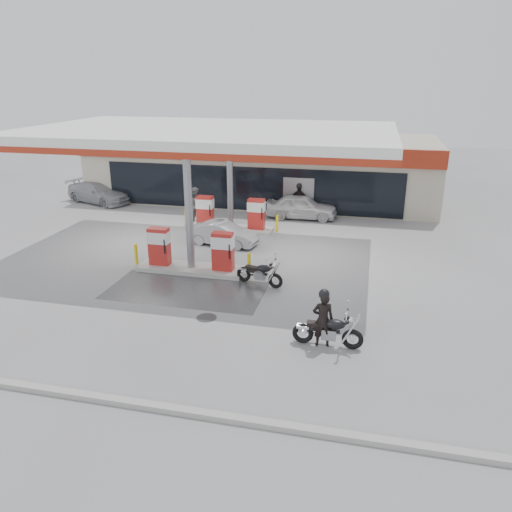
{
  "coord_description": "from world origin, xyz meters",
  "views": [
    {
      "loc": [
        7.13,
        -16.43,
        7.76
      ],
      "look_at": [
        2.99,
        1.17,
        1.2
      ],
      "focal_mm": 35.0,
      "sensor_mm": 36.0,
      "label": 1
    }
  ],
  "objects_px": {
    "sedan_white": "(301,207)",
    "biker_walking": "(299,200)",
    "pump_island_near": "(191,255)",
    "hatchback_silver": "(223,234)",
    "biker_main": "(323,319)",
    "parked_motorcycle": "(260,274)",
    "parked_car_left": "(99,192)",
    "main_motorcycle": "(329,331)",
    "attendant": "(196,205)",
    "pump_island_far": "(231,217)"
  },
  "relations": [
    {
      "from": "pump_island_far",
      "to": "main_motorcycle",
      "type": "relative_size",
      "value": 2.38
    },
    {
      "from": "biker_walking",
      "to": "parked_motorcycle",
      "type": "bearing_deg",
      "value": -87.53
    },
    {
      "from": "pump_island_near",
      "to": "main_motorcycle",
      "type": "xyz_separation_m",
      "value": [
        6.21,
        -4.93,
        -0.22
      ]
    },
    {
      "from": "parked_car_left",
      "to": "biker_walking",
      "type": "xyz_separation_m",
      "value": [
        13.04,
        -0.2,
        0.23
      ]
    },
    {
      "from": "biker_walking",
      "to": "pump_island_far",
      "type": "bearing_deg",
      "value": -126.79
    },
    {
      "from": "pump_island_far",
      "to": "biker_walking",
      "type": "relative_size",
      "value": 2.86
    },
    {
      "from": "hatchback_silver",
      "to": "biker_walking",
      "type": "xyz_separation_m",
      "value": [
        2.74,
        6.2,
        0.34
      ]
    },
    {
      "from": "pump_island_near",
      "to": "main_motorcycle",
      "type": "distance_m",
      "value": 7.94
    },
    {
      "from": "attendant",
      "to": "parked_car_left",
      "type": "distance_m",
      "value": 8.29
    },
    {
      "from": "pump_island_near",
      "to": "sedan_white",
      "type": "relative_size",
      "value": 1.28
    },
    {
      "from": "sedan_white",
      "to": "parked_motorcycle",
      "type": "bearing_deg",
      "value": 177.73
    },
    {
      "from": "parked_motorcycle",
      "to": "sedan_white",
      "type": "height_order",
      "value": "sedan_white"
    },
    {
      "from": "sedan_white",
      "to": "hatchback_silver",
      "type": "distance_m",
      "value": 6.35
    },
    {
      "from": "parked_motorcycle",
      "to": "hatchback_silver",
      "type": "height_order",
      "value": "hatchback_silver"
    },
    {
      "from": "pump_island_far",
      "to": "parked_car_left",
      "type": "distance_m",
      "value": 10.77
    },
    {
      "from": "main_motorcycle",
      "to": "hatchback_silver",
      "type": "height_order",
      "value": "hatchback_silver"
    },
    {
      "from": "parked_car_left",
      "to": "main_motorcycle",
      "type": "bearing_deg",
      "value": -113.08
    },
    {
      "from": "parked_motorcycle",
      "to": "sedan_white",
      "type": "bearing_deg",
      "value": 105.01
    },
    {
      "from": "biker_walking",
      "to": "sedan_white",
      "type": "bearing_deg",
      "value": -64.97
    },
    {
      "from": "pump_island_near",
      "to": "hatchback_silver",
      "type": "bearing_deg",
      "value": 85.13
    },
    {
      "from": "pump_island_far",
      "to": "parked_motorcycle",
      "type": "relative_size",
      "value": 2.58
    },
    {
      "from": "parked_motorcycle",
      "to": "pump_island_far",
      "type": "bearing_deg",
      "value": 130.68
    },
    {
      "from": "biker_main",
      "to": "sedan_white",
      "type": "xyz_separation_m",
      "value": [
        -2.72,
        14.13,
        -0.19
      ]
    },
    {
      "from": "pump_island_far",
      "to": "attendant",
      "type": "bearing_deg",
      "value": 156.33
    },
    {
      "from": "main_motorcycle",
      "to": "parked_car_left",
      "type": "distance_m",
      "value": 22.04
    },
    {
      "from": "main_motorcycle",
      "to": "parked_motorcycle",
      "type": "relative_size",
      "value": 1.08
    },
    {
      "from": "main_motorcycle",
      "to": "pump_island_near",
      "type": "bearing_deg",
      "value": 142.34
    },
    {
      "from": "sedan_white",
      "to": "attendant",
      "type": "height_order",
      "value": "attendant"
    },
    {
      "from": "sedan_white",
      "to": "biker_walking",
      "type": "bearing_deg",
      "value": 21.72
    },
    {
      "from": "parked_motorcycle",
      "to": "hatchback_silver",
      "type": "distance_m",
      "value": 5.25
    },
    {
      "from": "sedan_white",
      "to": "attendant",
      "type": "relative_size",
      "value": 2.02
    },
    {
      "from": "main_motorcycle",
      "to": "biker_walking",
      "type": "relative_size",
      "value": 1.2
    },
    {
      "from": "pump_island_far",
      "to": "main_motorcycle",
      "type": "height_order",
      "value": "pump_island_far"
    },
    {
      "from": "parked_motorcycle",
      "to": "biker_walking",
      "type": "height_order",
      "value": "biker_walking"
    },
    {
      "from": "sedan_white",
      "to": "biker_main",
      "type": "bearing_deg",
      "value": -170.54
    },
    {
      "from": "biker_main",
      "to": "parked_motorcycle",
      "type": "height_order",
      "value": "biker_main"
    },
    {
      "from": "parked_car_left",
      "to": "attendant",
      "type": "bearing_deg",
      "value": -91.67
    },
    {
      "from": "parked_motorcycle",
      "to": "sedan_white",
      "type": "xyz_separation_m",
      "value": [
        0.15,
        10.01,
        0.22
      ]
    },
    {
      "from": "pump_island_far",
      "to": "attendant",
      "type": "xyz_separation_m",
      "value": [
        -2.28,
        1.0,
        0.29
      ]
    },
    {
      "from": "sedan_white",
      "to": "parked_car_left",
      "type": "height_order",
      "value": "sedan_white"
    },
    {
      "from": "parked_motorcycle",
      "to": "biker_walking",
      "type": "xyz_separation_m",
      "value": [
        -0.11,
        10.61,
        0.44
      ]
    },
    {
      "from": "pump_island_near",
      "to": "sedan_white",
      "type": "bearing_deg",
      "value": 70.27
    },
    {
      "from": "hatchback_silver",
      "to": "biker_walking",
      "type": "height_order",
      "value": "biker_walking"
    },
    {
      "from": "main_motorcycle",
      "to": "parked_car_left",
      "type": "xyz_separation_m",
      "value": [
        -16.21,
        14.93,
        0.17
      ]
    },
    {
      "from": "biker_main",
      "to": "parked_motorcycle",
      "type": "xyz_separation_m",
      "value": [
        -2.87,
        4.13,
        -0.41
      ]
    },
    {
      "from": "main_motorcycle",
      "to": "biker_walking",
      "type": "xyz_separation_m",
      "value": [
        -3.17,
        14.73,
        0.41
      ]
    },
    {
      "from": "parked_motorcycle",
      "to": "attendant",
      "type": "height_order",
      "value": "attendant"
    },
    {
      "from": "parked_car_left",
      "to": "hatchback_silver",
      "type": "bearing_deg",
      "value": -102.27
    },
    {
      "from": "biker_main",
      "to": "hatchback_silver",
      "type": "distance_m",
      "value": 10.27
    },
    {
      "from": "main_motorcycle",
      "to": "attendant",
      "type": "xyz_separation_m",
      "value": [
        -8.49,
        11.93,
        0.51
      ]
    }
  ]
}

